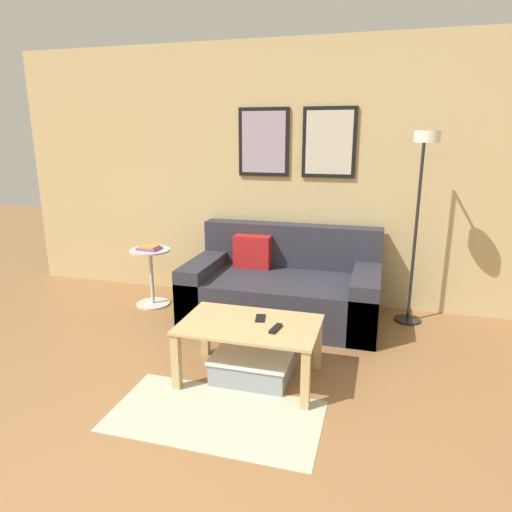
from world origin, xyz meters
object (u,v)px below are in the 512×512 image
(couch, at_px, (283,288))
(floor_lamp, at_px, (421,194))
(side_table, at_px, (151,272))
(cell_phone, at_px, (260,318))
(remote_control, at_px, (276,328))
(coffee_table, at_px, (250,333))
(book_stack, at_px, (149,248))
(storage_bin, at_px, (253,364))

(couch, bearing_deg, floor_lamp, 1.07)
(floor_lamp, height_order, side_table, floor_lamp)
(cell_phone, bearing_deg, remote_control, -57.49)
(coffee_table, bearing_deg, book_stack, 140.81)
(coffee_table, bearing_deg, side_table, 140.48)
(remote_control, relative_size, cell_phone, 1.07)
(side_table, height_order, remote_control, side_table)
(floor_lamp, bearing_deg, couch, -178.93)
(couch, height_order, book_stack, couch)
(coffee_table, bearing_deg, floor_lamp, 47.20)
(couch, relative_size, book_stack, 8.04)
(remote_control, bearing_deg, couch, 109.25)
(remote_control, bearing_deg, side_table, 151.96)
(side_table, bearing_deg, cell_phone, -36.00)
(couch, height_order, remote_control, couch)
(remote_control, bearing_deg, coffee_table, 172.76)
(storage_bin, relative_size, side_table, 0.95)
(floor_lamp, relative_size, book_stack, 7.82)
(cell_phone, bearing_deg, floor_lamp, 35.11)
(couch, distance_m, coffee_table, 1.20)
(storage_bin, bearing_deg, cell_phone, 62.88)
(coffee_table, xyz_separation_m, book_stack, (-1.36, 1.11, 0.25))
(side_table, distance_m, book_stack, 0.25)
(floor_lamp, xyz_separation_m, book_stack, (-2.49, -0.11, -0.61))
(cell_phone, bearing_deg, book_stack, 133.34)
(couch, distance_m, cell_phone, 1.11)
(book_stack, bearing_deg, coffee_table, -39.19)
(floor_lamp, xyz_separation_m, cell_phone, (-1.08, -1.12, -0.78))
(couch, relative_size, side_table, 3.04)
(coffee_table, xyz_separation_m, storage_bin, (0.01, 0.03, -0.25))
(couch, height_order, coffee_table, couch)
(storage_bin, distance_m, side_table, 1.78)
(couch, bearing_deg, storage_bin, -87.97)
(couch, relative_size, cell_phone, 12.56)
(couch, relative_size, coffee_table, 1.84)
(couch, xyz_separation_m, cell_phone, (0.08, -1.10, 0.15))
(storage_bin, bearing_deg, book_stack, 141.86)
(couch, xyz_separation_m, side_table, (-1.34, -0.07, 0.07))
(storage_bin, distance_m, book_stack, 1.82)
(coffee_table, height_order, floor_lamp, floor_lamp)
(storage_bin, bearing_deg, coffee_table, -117.26)
(couch, bearing_deg, book_stack, -176.37)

